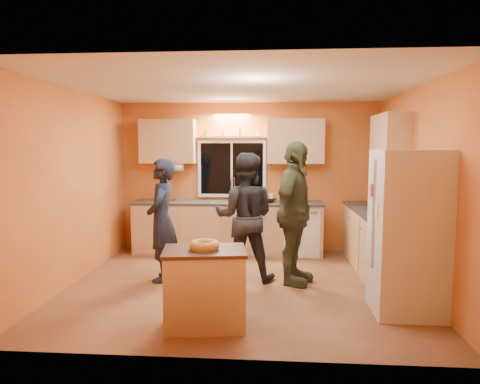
# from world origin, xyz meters

# --- Properties ---
(ground) EXTENTS (4.50, 4.50, 0.00)m
(ground) POSITION_xyz_m (0.00, 0.00, 0.00)
(ground) COLOR brown
(ground) RESTS_ON ground
(room_shell) EXTENTS (4.54, 4.04, 2.61)m
(room_shell) POSITION_xyz_m (0.12, 0.41, 1.62)
(room_shell) COLOR orange
(room_shell) RESTS_ON ground
(back_counter) EXTENTS (4.23, 0.62, 0.90)m
(back_counter) POSITION_xyz_m (0.01, 1.70, 0.45)
(back_counter) COLOR tan
(back_counter) RESTS_ON ground
(right_counter) EXTENTS (0.62, 1.84, 0.90)m
(right_counter) POSITION_xyz_m (1.95, 0.50, 0.45)
(right_counter) COLOR tan
(right_counter) RESTS_ON ground
(refrigerator) EXTENTS (0.72, 0.70, 1.80)m
(refrigerator) POSITION_xyz_m (1.89, -0.80, 0.90)
(refrigerator) COLOR silver
(refrigerator) RESTS_ON ground
(island) EXTENTS (0.90, 0.68, 0.80)m
(island) POSITION_xyz_m (-0.27, -1.33, 0.41)
(island) COLOR tan
(island) RESTS_ON ground
(bundt_pastry) EXTENTS (0.31, 0.31, 0.09)m
(bundt_pastry) POSITION_xyz_m (-0.27, -1.33, 0.85)
(bundt_pastry) COLOR tan
(bundt_pastry) RESTS_ON island
(person_left) EXTENTS (0.42, 0.62, 1.68)m
(person_left) POSITION_xyz_m (-1.09, 0.16, 0.84)
(person_left) COLOR black
(person_left) RESTS_ON ground
(person_center) EXTENTS (0.89, 0.71, 1.75)m
(person_center) POSITION_xyz_m (0.04, 0.27, 0.88)
(person_center) COLOR black
(person_center) RESTS_ON ground
(person_right) EXTENTS (0.83, 1.21, 1.91)m
(person_right) POSITION_xyz_m (0.71, 0.13, 0.95)
(person_right) COLOR #353C26
(person_right) RESTS_ON ground
(mixing_bowl) EXTENTS (0.45, 0.45, 0.08)m
(mixing_bowl) POSITION_xyz_m (0.32, 1.68, 0.94)
(mixing_bowl) COLOR #331711
(mixing_bowl) RESTS_ON back_counter
(utensil_crock) EXTENTS (0.14, 0.14, 0.17)m
(utensil_crock) POSITION_xyz_m (-0.26, 1.72, 0.99)
(utensil_crock) COLOR #EDE1C7
(utensil_crock) RESTS_ON back_counter
(potted_plant) EXTENTS (0.27, 0.23, 0.29)m
(potted_plant) POSITION_xyz_m (1.90, 0.26, 1.05)
(potted_plant) COLOR gray
(potted_plant) RESTS_ON right_counter
(red_box) EXTENTS (0.19, 0.17, 0.07)m
(red_box) POSITION_xyz_m (1.93, 0.92, 0.94)
(red_box) COLOR #AA1F1A
(red_box) RESTS_ON right_counter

